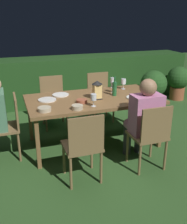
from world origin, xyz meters
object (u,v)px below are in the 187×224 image
at_px(lantern_centerpiece, 97,89).
at_px(wine_glass_a, 124,82).
at_px(chair_side_right_a, 53,99).
at_px(bowl_salad, 149,94).
at_px(potted_plant_by_hedge, 154,85).
at_px(chair_head_near, 9,124).
at_px(bowl_bread, 82,101).
at_px(person_in_pink, 143,117).
at_px(potted_plant_corner, 178,81).
at_px(green_bottle_on_table, 115,88).
at_px(bowl_dip, 77,107).
at_px(wine_glass_b, 113,81).
at_px(bowl_olives, 44,109).
at_px(chair_side_left_b, 150,134).
at_px(chair_side_right_b, 100,94).
at_px(chair_side_left_a, 83,145).
at_px(plate_c, 47,100).
at_px(dining_table, 94,101).
at_px(wine_glass_c, 94,98).
at_px(plate_b, 61,95).
at_px(wine_glass_d, 114,85).
at_px(plate_a, 134,97).

height_order(lantern_centerpiece, wine_glass_a, lantern_centerpiece).
height_order(chair_side_right_a, wine_glass_a, wine_glass_a).
xyz_separation_m(bowl_salad, potted_plant_by_hedge, (1.01, 1.49, -0.32)).
distance_m(chair_head_near, bowl_bread, 1.03).
height_order(person_in_pink, potted_plant_corner, person_in_pink).
relative_size(green_bottle_on_table, bowl_dip, 1.99).
relative_size(person_in_pink, bowl_salad, 8.77).
xyz_separation_m(wine_glass_b, bowl_olives, (-1.24, -0.74, -0.09)).
bearing_deg(chair_side_left_b, bowl_bread, 131.35).
distance_m(person_in_pink, chair_side_right_b, 1.60).
xyz_separation_m(chair_side_right_b, wine_glass_b, (0.05, -0.47, 0.36)).
xyz_separation_m(chair_side_left_a, plate_c, (-0.22, 1.00, 0.25)).
bearing_deg(plate_c, wine_glass_a, 8.29).
bearing_deg(plate_c, dining_table, -9.43).
relative_size(chair_head_near, wine_glass_c, 5.15).
bearing_deg(chair_side_left_b, potted_plant_corner, 47.86).
height_order(chair_side_left_b, chair_side_right_a, same).
distance_m(plate_b, plate_c, 0.29).
bearing_deg(wine_glass_d, green_bottle_on_table, -109.03).
height_order(chair_head_near, wine_glass_d, wine_glass_d).
height_order(potted_plant_by_hedge, potted_plant_corner, potted_plant_corner).
distance_m(wine_glass_a, plate_a, 0.50).
height_order(dining_table, chair_side_right_b, chair_side_right_b).
xyz_separation_m(wine_glass_b, bowl_bread, (-0.70, -0.57, -0.09)).
bearing_deg(lantern_centerpiece, bowl_bread, -159.79).
height_order(dining_table, plate_c, plate_c).
xyz_separation_m(lantern_centerpiece, plate_b, (-0.46, 0.34, -0.14)).
xyz_separation_m(chair_side_right_a, plate_a, (0.99, -1.09, 0.25)).
distance_m(lantern_centerpiece, bowl_salad, 0.80).
height_order(person_in_pink, plate_b, person_in_pink).
bearing_deg(bowl_dip, wine_glass_b, 44.16).
relative_size(dining_table, bowl_dip, 13.15).
distance_m(wine_glass_a, wine_glass_d, 0.26).
distance_m(chair_side_right_b, plate_a, 1.13).
bearing_deg(dining_table, bowl_dip, -132.19).
distance_m(dining_table, plate_a, 0.60).
bearing_deg(bowl_dip, wine_glass_a, 35.27).
xyz_separation_m(dining_table, bowl_salad, (0.82, -0.17, 0.08)).
bearing_deg(plate_c, chair_side_right_b, 35.89).
relative_size(bowl_olives, potted_plant_by_hedge, 0.23).
bearing_deg(wine_glass_d, chair_side_left_b, -87.48).
bearing_deg(wine_glass_b, potted_plant_by_hedge, 33.72).
bearing_deg(chair_side_left_a, chair_side_right_b, 64.25).
height_order(bowl_olives, potted_plant_corner, bowl_olives).
bearing_deg(chair_side_left_b, dining_table, 115.75).
bearing_deg(plate_b, potted_plant_corner, 21.58).
xyz_separation_m(chair_side_left_a, wine_glass_a, (1.04, 1.19, 0.36)).
height_order(bowl_salad, potted_plant_corner, bowl_salad).
height_order(chair_head_near, wine_glass_a, wine_glass_a).
relative_size(wine_glass_a, wine_glass_b, 1.00).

